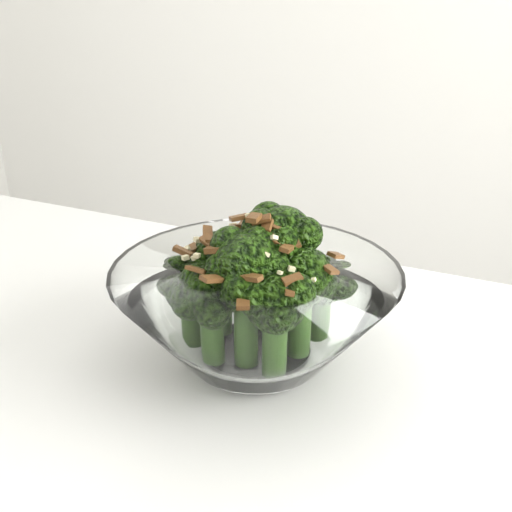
% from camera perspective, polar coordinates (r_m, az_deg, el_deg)
% --- Properties ---
extents(table, '(1.30, 0.95, 0.75)m').
position_cam_1_polar(table, '(0.50, -19.15, -22.48)').
color(table, white).
rests_on(table, ground).
extents(broccoli_dish, '(0.24, 0.24, 0.14)m').
position_cam_1_polar(broccoli_dish, '(0.47, 0.04, -4.97)').
color(broccoli_dish, white).
rests_on(broccoli_dish, table).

